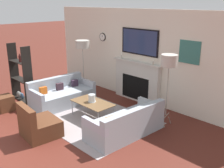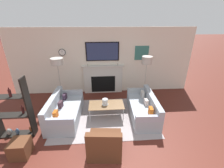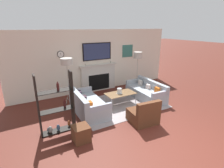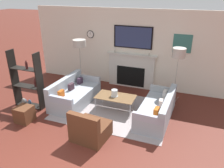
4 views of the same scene
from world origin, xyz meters
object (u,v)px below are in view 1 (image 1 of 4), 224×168
hurricane_candle (92,98)px  ottoman (5,103)px  couch_left (62,95)px  coffee_table (93,103)px  couch_right (126,124)px  shelf_unit (21,78)px  floor_lamp_right (169,62)px  armchair (39,126)px  floor_lamp_left (83,45)px

hurricane_candle → ottoman: bearing=-144.8°
couch_left → coffee_table: 1.35m
couch_right → ottoman: (-3.29, -1.37, -0.06)m
shelf_unit → ottoman: 0.97m
couch_left → floor_lamp_right: size_ratio=1.03×
armchair → coffee_table: 1.50m
floor_lamp_right → ottoman: (-3.60, -2.44, -1.37)m
couch_left → floor_lamp_left: floor_lamp_left is taller
armchair → floor_lamp_left: floor_lamp_left is taller
coffee_table → floor_lamp_left: 2.28m
floor_lamp_left → floor_lamp_right: floor_lamp_right is taller
couch_left → ottoman: couch_left is taller
ottoman → floor_lamp_left: bearing=80.3°
floor_lamp_right → shelf_unit: (-4.01, -1.71, -0.87)m
floor_lamp_right → ottoman: floor_lamp_right is taller
armchair → floor_lamp_right: floor_lamp_right is taller
shelf_unit → ottoman: (0.42, -0.73, -0.50)m
armchair → shelf_unit: shelf_unit is taller
couch_left → couch_right: (2.56, -0.00, -0.01)m
shelf_unit → ottoman: size_ratio=4.06×
couch_left → coffee_table: size_ratio=1.61×
shelf_unit → couch_left: bearing=29.6°
hurricane_candle → coffee_table: bearing=-19.2°
coffee_table → floor_lamp_right: floor_lamp_right is taller
coffee_table → floor_lamp_left: size_ratio=0.64×
couch_left → ottoman: (-0.73, -1.38, -0.07)m
ottoman → hurricane_candle: bearing=35.2°
coffee_table → couch_left: bearing=-178.3°
coffee_table → shelf_unit: (-2.48, -0.69, 0.30)m
couch_right → hurricane_candle: bearing=177.4°
hurricane_candle → floor_lamp_right: bearing=32.7°
floor_lamp_right → coffee_table: bearing=-146.3°
hurricane_candle → ottoman: 2.50m
couch_right → coffee_table: (-1.22, 0.04, 0.14)m
ottoman → couch_right: bearing=22.7°
couch_left → armchair: armchair is taller
coffee_table → floor_lamp_right: size_ratio=0.64×
armchair → hurricane_candle: armchair is taller
couch_right → ottoman: bearing=-157.3°
floor_lamp_left → couch_right: bearing=-20.3°
hurricane_candle → ottoman: (-2.03, -1.43, -0.31)m
couch_right → floor_lamp_left: bearing=159.7°
coffee_table → shelf_unit: bearing=-164.5°
coffee_table → couch_right: bearing=-2.0°
shelf_unit → ottoman: shelf_unit is taller
hurricane_candle → floor_lamp_right: 2.14m
floor_lamp_right → couch_left: bearing=-159.7°
couch_left → floor_lamp_left: (-0.31, 1.06, 1.32)m
couch_left → couch_right: 2.56m
floor_lamp_right → floor_lamp_left: bearing=180.0°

